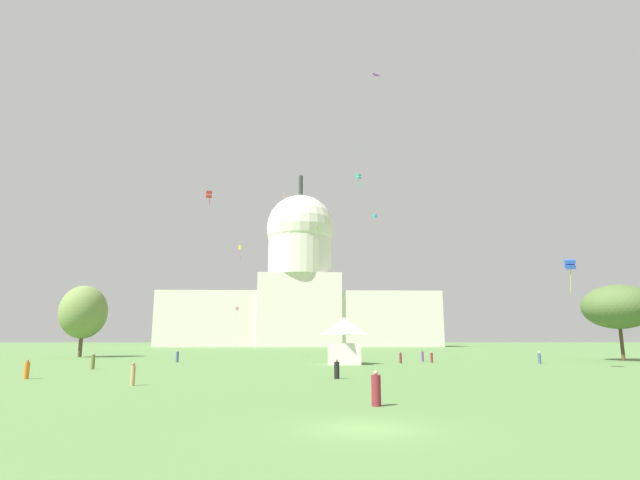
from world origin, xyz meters
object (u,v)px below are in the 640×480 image
(kite_turquoise_mid, at_px, (359,176))
(kite_violet_high, at_px, (374,78))
(person_maroon_near_tree_west, at_px, (401,358))
(kite_orange_high, at_px, (284,195))
(tree_west_mid, at_px, (83,312))
(person_tan_lawn_far_right, at_px, (133,375))
(person_maroon_mid_left, at_px, (432,357))
(kite_yellow_mid, at_px, (240,249))
(person_purple_back_right, at_px, (422,356))
(person_black_near_tent, at_px, (337,370))
(kite_pink_low, at_px, (237,309))
(event_tent, at_px, (344,340))
(person_denim_edge_east, at_px, (539,358))
(tree_east_far, at_px, (618,307))
(person_olive_mid_right, at_px, (93,362))
(kite_cyan_mid, at_px, (375,216))
(person_denim_edge_west, at_px, (177,357))
(person_orange_mid_center, at_px, (27,370))
(kite_lime_mid, at_px, (317,229))
(capitol_building, at_px, (300,290))
(kite_red_mid, at_px, (209,195))
(kite_blue_low, at_px, (570,264))
(person_maroon_near_tree_east, at_px, (376,390))

(kite_turquoise_mid, relative_size, kite_violet_high, 1.49)
(person_maroon_near_tree_west, height_order, kite_orange_high, kite_orange_high)
(tree_west_mid, relative_size, person_tan_lawn_far_right, 7.81)
(person_maroon_mid_left, height_order, kite_yellow_mid, kite_yellow_mid)
(tree_west_mid, distance_m, person_purple_back_right, 60.93)
(person_black_near_tent, xyz_separation_m, person_maroon_near_tree_west, (10.30, 26.20, -0.02))
(kite_turquoise_mid, bearing_deg, kite_pink_low, -106.95)
(person_purple_back_right, distance_m, kite_orange_high, 86.87)
(event_tent, bearing_deg, person_purple_back_right, 34.14)
(kite_violet_high, bearing_deg, kite_yellow_mid, -98.84)
(person_purple_back_right, distance_m, person_denim_edge_east, 15.59)
(person_maroon_mid_left, bearing_deg, tree_west_mid, -82.42)
(tree_east_far, bearing_deg, person_olive_mid_right, -165.16)
(person_maroon_mid_left, bearing_deg, person_black_near_tent, 0.50)
(kite_cyan_mid, bearing_deg, kite_pink_low, -11.41)
(person_purple_back_right, bearing_deg, kite_turquoise_mid, 74.34)
(person_denim_edge_west, relative_size, kite_violet_high, 1.03)
(tree_west_mid, height_order, person_olive_mid_right, tree_west_mid)
(person_orange_mid_center, bearing_deg, person_maroon_mid_left, -145.15)
(kite_lime_mid, bearing_deg, kite_pink_low, 126.77)
(kite_lime_mid, bearing_deg, person_denim_edge_west, -107.40)
(kite_pink_low, bearing_deg, person_olive_mid_right, 168.84)
(capitol_building, distance_m, kite_pink_low, 39.47)
(person_olive_mid_right, xyz_separation_m, person_tan_lawn_far_right, (10.78, -19.60, -0.03))
(event_tent, xyz_separation_m, kite_turquoise_mid, (3.23, 9.05, 25.57))
(kite_red_mid, height_order, kite_violet_high, kite_violet_high)
(person_maroon_near_tree_west, bearing_deg, person_olive_mid_right, 105.98)
(kite_violet_high, height_order, kite_yellow_mid, kite_violet_high)
(kite_red_mid, relative_size, kite_violet_high, 1.54)
(person_orange_mid_center, relative_size, kite_orange_high, 1.26)
(tree_east_far, distance_m, person_maroon_mid_left, 31.34)
(person_denim_edge_west, distance_m, person_tan_lawn_far_right, 36.49)
(kite_red_mid, bearing_deg, person_black_near_tent, 96.21)
(kite_turquoise_mid, bearing_deg, person_maroon_near_tree_west, 87.88)
(kite_cyan_mid, height_order, kite_orange_high, kite_orange_high)
(kite_blue_low, bearing_deg, person_orange_mid_center, 29.07)
(kite_red_mid, bearing_deg, tree_west_mid, -39.45)
(capitol_building, xyz_separation_m, kite_violet_high, (14.72, -118.37, 28.66))
(person_maroon_mid_left, bearing_deg, kite_orange_high, -133.38)
(person_tan_lawn_far_right, xyz_separation_m, kite_blue_low, (42.69, 18.64, 10.89))
(tree_west_mid, height_order, person_black_near_tent, tree_west_mid)
(person_maroon_near_tree_west, bearing_deg, capitol_building, 3.45)
(person_maroon_near_tree_east, relative_size, kite_yellow_mid, 0.37)
(tree_east_far, distance_m, person_tan_lawn_far_right, 71.72)
(capitol_building, bearing_deg, kite_blue_low, -77.74)
(person_olive_mid_right, relative_size, kite_pink_low, 0.44)
(capitol_building, distance_m, kite_cyan_mid, 95.61)
(person_maroon_near_tree_west, relative_size, kite_blue_low, 0.38)
(capitol_building, distance_m, person_maroon_near_tree_east, 180.20)
(person_tan_lawn_far_right, relative_size, kite_blue_low, 0.42)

